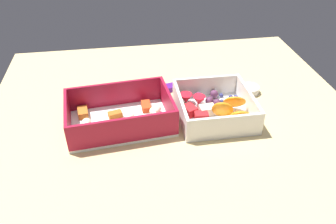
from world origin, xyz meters
TOP-DOWN VIEW (x-y plane):
  - table_surface at (0.00, 0.00)cm, footprint 80.00×80.00cm
  - pasta_container at (-11.28, 1.72)cm, footprint 22.27×15.76cm
  - fruit_bowl at (8.48, 1.82)cm, footprint 15.34×15.82cm
  - candy_bar at (3.33, 14.15)cm, footprint 7.34×3.78cm
  - paper_cup_liner at (19.28, 9.46)cm, footprint 4.30×4.30cm

SIDE VIEW (x-z plane):
  - table_surface at x=0.00cm, z-range 0.00..2.00cm
  - candy_bar at x=3.33cm, z-range 2.00..3.20cm
  - paper_cup_liner at x=19.28cm, z-range 2.00..3.65cm
  - fruit_bowl at x=8.48cm, z-range 1.18..6.58cm
  - pasta_container at x=-11.28cm, z-range 0.85..6.95cm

